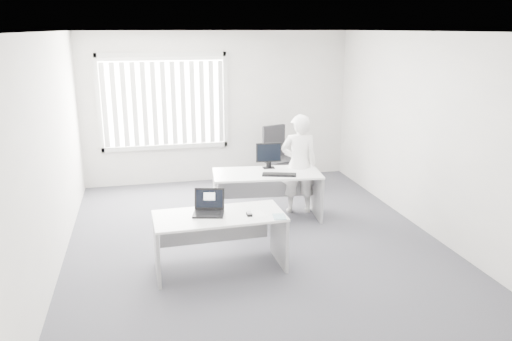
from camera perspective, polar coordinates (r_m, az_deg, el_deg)
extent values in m
plane|color=#525259|center=(7.00, -0.25, -7.96)|extent=(6.00, 6.00, 0.00)
cube|color=beige|center=(9.46, -4.37, 7.17)|extent=(5.00, 0.02, 2.80)
cube|color=beige|center=(3.82, 9.92, -6.43)|extent=(5.00, 0.02, 2.80)
cube|color=beige|center=(6.49, -22.32, 1.93)|extent=(0.02, 6.00, 2.80)
cube|color=beige|center=(7.51, 18.71, 4.07)|extent=(0.02, 6.00, 2.80)
cube|color=silver|center=(6.40, -0.28, 15.60)|extent=(5.00, 6.00, 0.02)
cube|color=silver|center=(9.30, -10.50, 7.73)|extent=(2.32, 0.06, 1.76)
cube|color=white|center=(5.97, -4.23, -5.20)|extent=(1.56, 0.76, 0.03)
cube|color=#99989B|center=(6.03, -11.29, -8.89)|extent=(0.06, 0.67, 0.67)
cube|color=#99989B|center=(6.27, 2.66, -7.57)|extent=(0.06, 0.67, 0.67)
cube|color=white|center=(7.55, 1.24, -0.33)|extent=(1.68, 0.92, 0.03)
cube|color=#99989B|center=(7.59, -4.67, -3.21)|extent=(0.11, 0.70, 0.71)
cube|color=#99989B|center=(7.81, 6.95, -2.72)|extent=(0.11, 0.70, 0.71)
cylinder|color=black|center=(9.31, 2.70, -1.53)|extent=(0.79, 0.79, 0.08)
cylinder|color=black|center=(9.26, 2.72, -0.35)|extent=(0.07, 0.07, 0.49)
cube|color=black|center=(9.19, 2.74, 1.11)|extent=(0.61, 0.61, 0.07)
cube|color=black|center=(9.29, 2.02, 3.42)|extent=(0.46, 0.20, 0.58)
imported|color=white|center=(7.84, 4.91, 0.75)|extent=(0.63, 0.47, 1.58)
cube|color=white|center=(5.93, -0.42, -5.14)|extent=(0.37, 0.32, 0.00)
cube|color=white|center=(5.88, 2.69, -5.30)|extent=(0.16, 0.21, 0.01)
cube|color=black|center=(7.40, 2.67, -0.48)|extent=(0.53, 0.32, 0.02)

